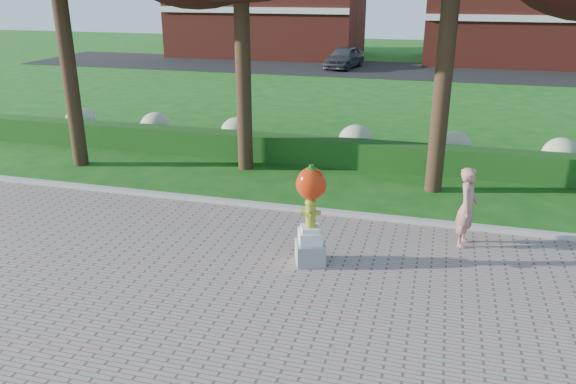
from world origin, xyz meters
name	(u,v)px	position (x,y,z in m)	size (l,w,h in m)	color
ground	(240,267)	(0.00, 0.00, 0.00)	(100.00, 100.00, 0.00)	#154E13
curb	(282,208)	(0.00, 3.00, 0.07)	(40.00, 0.18, 0.15)	#ADADA5
lawn_hedge	(318,151)	(0.00, 7.00, 0.40)	(24.00, 0.70, 0.80)	#1A3F12
hydrangea_row	(342,139)	(0.57, 8.00, 0.55)	(20.10, 1.10, 0.99)	#B1BA8E
street	(388,70)	(0.00, 28.00, 0.01)	(50.00, 8.00, 0.02)	black
building_left	(268,8)	(-10.00, 34.00, 3.50)	(14.00, 8.00, 7.00)	maroon
building_right	(517,15)	(8.00, 34.00, 3.20)	(12.00, 8.00, 6.40)	maroon
hydrant_sculpture	(311,212)	(1.29, 0.46, 1.11)	(0.70, 0.70, 2.02)	gray
woman	(467,207)	(4.22, 2.13, 0.89)	(0.62, 0.41, 1.69)	#B07364
parked_car	(344,57)	(-2.89, 27.95, 0.72)	(1.66, 4.13, 1.41)	#3A3C42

